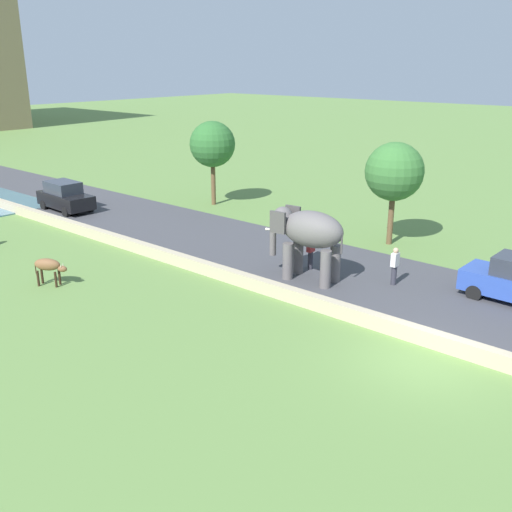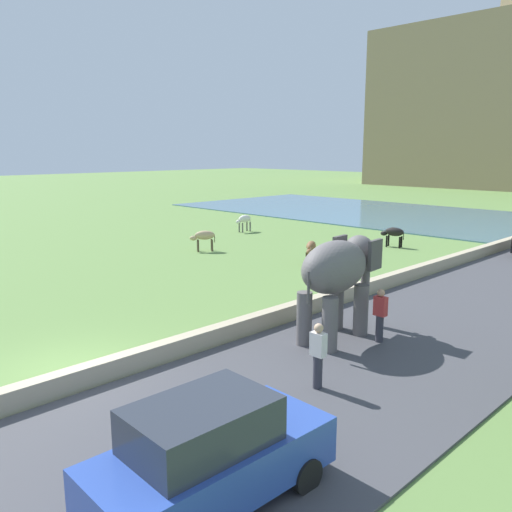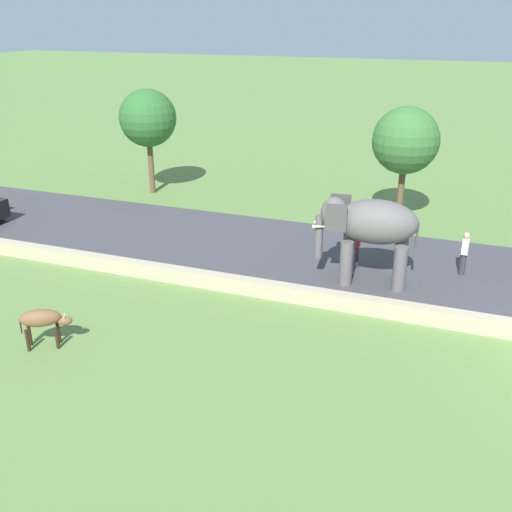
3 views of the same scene
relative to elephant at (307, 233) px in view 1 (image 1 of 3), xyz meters
name	(u,v)px [view 1 (image 1 of 3)]	position (x,y,z in m)	size (l,w,h in m)	color
ground_plane	(422,363)	(-3.40, -6.77, -2.04)	(220.00, 220.00, 0.00)	#608442
road_surface	(136,218)	(1.60, 13.23, -2.01)	(7.00, 120.00, 0.06)	#424247
barrier_wall	(101,235)	(-2.20, 11.23, -1.77)	(0.40, 110.00, 0.54)	tan
elephant	(307,233)	(0.00, 0.00, 0.00)	(1.68, 3.54, 2.99)	#605B5B
person_beside_elephant	(311,251)	(1.09, 0.57, -1.16)	(0.36, 0.22, 1.63)	#33333D
person_trailing	(395,266)	(1.76, -3.08, -1.16)	(0.36, 0.22, 1.63)	#33333D
car_black	(65,197)	(0.03, 17.96, -1.14)	(1.93, 4.07, 1.80)	black
cow_brown	(49,266)	(-7.25, 7.56, -1.20)	(1.00, 1.36, 1.15)	brown
tree_near	(394,172)	(6.80, -0.20, 1.58)	(2.83, 2.83, 5.05)	brown
tree_mid	(212,144)	(7.09, 12.34, 1.75)	(2.82, 2.82, 5.22)	brown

